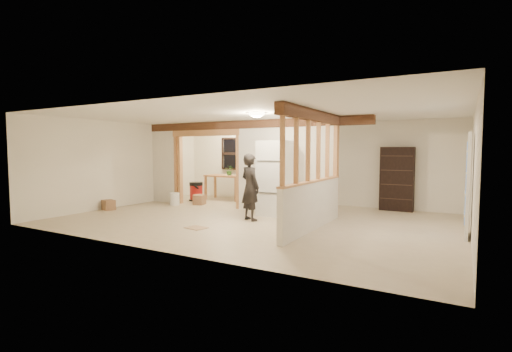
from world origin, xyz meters
The scene contains 30 objects.
floor centered at (0.00, 0.00, -0.01)m, with size 9.00×6.50×0.01m, color #BEAB8D.
ceiling centered at (0.00, 0.00, 2.50)m, with size 9.00×6.50×0.01m, color white.
wall_back centered at (0.00, 3.25, 1.25)m, with size 9.00×0.01×2.50m, color silver.
wall_front centered at (0.00, -3.25, 1.25)m, with size 9.00×0.01×2.50m, color silver.
wall_left centered at (-4.50, 0.00, 1.25)m, with size 0.01×6.50×2.50m, color silver.
wall_right centered at (4.50, 0.00, 1.25)m, with size 0.01×6.50×2.50m, color silver.
partition_left_stub centered at (-4.05, 1.20, 1.25)m, with size 0.90×0.12×2.50m, color silver.
partition_center centered at (0.20, 1.20, 1.25)m, with size 2.80×0.12×2.50m, color silver.
doorway_frame centered at (-2.40, 1.20, 1.10)m, with size 2.46×0.14×2.20m, color tan.
header_beam_back centered at (-1.00, 1.20, 2.38)m, with size 7.00×0.18×0.22m, color #53301C.
header_beam_right centered at (1.60, -0.40, 2.38)m, with size 0.18×3.30×0.22m, color #53301C.
pony_wall centered at (1.60, -0.40, 0.50)m, with size 0.12×3.20×1.00m, color silver.
stud_partition centered at (1.60, -0.40, 1.66)m, with size 0.14×3.20×1.32m, color tan.
window_back centered at (-2.60, 3.17, 1.55)m, with size 1.12×0.10×1.10m, color black.
french_door centered at (4.42, 0.40, 1.00)m, with size 0.12×0.86×2.00m, color white.
ceiling_dome_main centered at (0.30, -0.50, 2.48)m, with size 0.36×0.36×0.16m, color #FFEABF.
ceiling_dome_util centered at (-2.50, 2.30, 2.48)m, with size 0.32×0.32×0.14m, color #FFEABF.
hanging_bulb centered at (-2.00, 1.60, 2.18)m, with size 0.07×0.07×0.07m, color #FFD88C.
refrigerator centered at (0.17, 0.76, 0.95)m, with size 0.79×0.76×1.91m, color silver.
woman centered at (-0.06, -0.17, 0.79)m, with size 0.58×0.38×1.59m, color black.
work_table centered at (-2.67, 2.60, 0.42)m, with size 1.32×0.66×0.83m, color tan.
potted_plant centered at (-2.47, 2.59, 0.99)m, with size 0.29×0.25×0.32m, color #245224.
shop_vac centered at (-3.32, 1.88, 0.31)m, with size 0.48×0.48×0.63m, color maroon.
bookshelf centered at (2.74, 3.03, 0.88)m, with size 0.88×0.29×1.76m, color black.
bucket centered at (-3.31, 0.82, 0.19)m, with size 0.30×0.30×0.37m, color white.
box_util_a centered at (-2.89, 1.49, 0.14)m, with size 0.32×0.27×0.27m, color #986B49.
box_util_b centered at (-2.72, 1.28, 0.14)m, with size 0.31×0.31×0.29m, color #986B49.
box_front centered at (-4.30, -0.78, 0.14)m, with size 0.34×0.28×0.28m, color #986B49.
floor_panel_near centered at (1.26, -0.75, 0.01)m, with size 0.50×0.50×0.02m, color tan.
floor_panel_far centered at (-0.62, -1.51, 0.01)m, with size 0.43×0.34×0.01m, color tan.
Camera 1 is at (4.35, -7.71, 1.67)m, focal length 26.00 mm.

